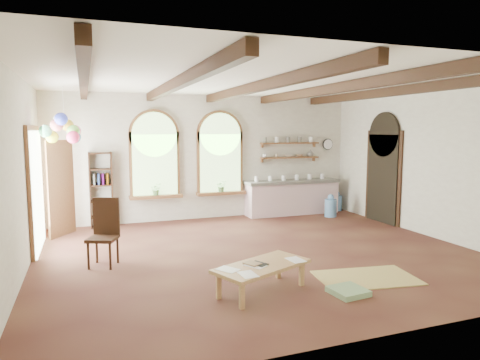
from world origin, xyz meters
name	(u,v)px	position (x,y,z in m)	size (l,w,h in m)	color
floor	(259,253)	(0.00, 0.00, 0.00)	(8.00, 8.00, 0.00)	brown
ceiling_beams	(260,86)	(0.00, 0.00, 3.10)	(6.20, 6.80, 0.18)	#331B10
window_left	(155,157)	(-1.40, 3.43, 1.63)	(1.30, 0.28, 2.20)	brown
window_right	(220,156)	(0.30, 3.43, 1.63)	(1.30, 0.28, 2.20)	brown
left_doorway	(36,190)	(-3.95, 1.80, 1.15)	(0.10, 1.90, 2.50)	brown
right_doorway	(382,179)	(3.95, 1.50, 1.10)	(0.10, 1.30, 2.40)	black
kitchen_counter	(292,197)	(2.30, 3.20, 0.48)	(2.68, 0.62, 0.94)	beige
wall_shelf_lower	(290,158)	(2.30, 3.38, 1.55)	(1.70, 0.24, 0.04)	brown
wall_shelf_upper	(290,143)	(2.30, 3.38, 1.95)	(1.70, 0.24, 0.04)	brown
wall_clock	(328,144)	(3.55, 3.45, 1.90)	(0.32, 0.32, 0.04)	black
bookshelf	(101,190)	(-2.70, 3.32, 0.90)	(0.53, 0.32, 1.80)	#331B10
coffee_table	(262,267)	(-0.71, -1.80, 0.36)	(1.57, 1.17, 0.41)	tan
side_chair	(104,247)	(-2.79, 0.22, 0.33)	(0.60, 0.60, 1.15)	#331B10
floor_mat	(366,278)	(1.06, -1.84, 0.01)	(1.53, 0.94, 0.02)	tan
floor_cushion	(348,291)	(0.41, -2.30, 0.04)	(0.46, 0.46, 0.08)	#7D9F6E
water_jug_a	(331,207)	(3.10, 2.50, 0.26)	(0.31, 0.31, 0.61)	#5E93CB
water_jug_b	(337,202)	(3.74, 3.20, 0.24)	(0.29, 0.29, 0.56)	#5E93CB
balloon_cluster	(64,129)	(-3.41, 2.21, 2.33)	(0.80, 0.92, 1.16)	white
table_book	(248,265)	(-0.92, -1.80, 0.42)	(0.17, 0.25, 0.02)	olive
tablet	(258,264)	(-0.76, -1.78, 0.41)	(0.17, 0.25, 0.01)	black
potted_plant_left	(156,189)	(-1.40, 3.32, 0.85)	(0.27, 0.23, 0.30)	#598C4C
potted_plant_right	(221,186)	(0.30, 3.32, 0.85)	(0.27, 0.23, 0.30)	#598C4C
shelf_cup_a	(265,156)	(1.55, 3.38, 1.62)	(0.12, 0.10, 0.10)	white
shelf_cup_b	(276,155)	(1.90, 3.38, 1.62)	(0.10, 0.10, 0.09)	beige
shelf_bowl_a	(288,156)	(2.25, 3.38, 1.60)	(0.22, 0.22, 0.05)	beige
shelf_bowl_b	(299,156)	(2.60, 3.38, 1.60)	(0.20, 0.20, 0.06)	#8C664C
shelf_vase	(310,153)	(2.95, 3.38, 1.67)	(0.18, 0.18, 0.19)	slate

